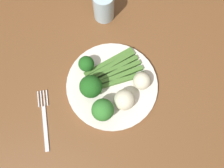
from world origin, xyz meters
The scene contains 11 objects.
ground_plane centered at (0.00, 0.00, -0.01)m, with size 6.00×6.00×0.02m, color #B7A88E.
dining_table centered at (0.00, 0.00, 0.65)m, with size 1.12×0.96×0.77m.
plate centered at (0.06, -0.03, 0.78)m, with size 0.25×0.25×0.01m, color silver.
asparagus_bundle centered at (0.07, 0.00, 0.79)m, with size 0.16×0.10×0.01m.
broccoli_front_left centered at (0.00, -0.04, 0.83)m, with size 0.06×0.06×0.07m.
broccoli_outer_edge centered at (0.00, 0.03, 0.82)m, with size 0.04×0.04×0.05m.
broccoli_front centered at (0.02, -0.10, 0.83)m, with size 0.06×0.06×0.07m.
cauliflower_near_center centered at (0.08, -0.09, 0.81)m, with size 0.06×0.06×0.06m, color beige.
cauliflower_right centered at (0.13, -0.05, 0.81)m, with size 0.05×0.05×0.05m, color beige.
fork centered at (-0.14, -0.08, 0.77)m, with size 0.03×0.17×0.00m.
water_glass centered at (0.08, 0.20, 0.82)m, with size 0.06×0.06×0.09m, color silver.
Camera 1 is at (0.02, -0.21, 1.38)m, focal length 36.32 mm.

